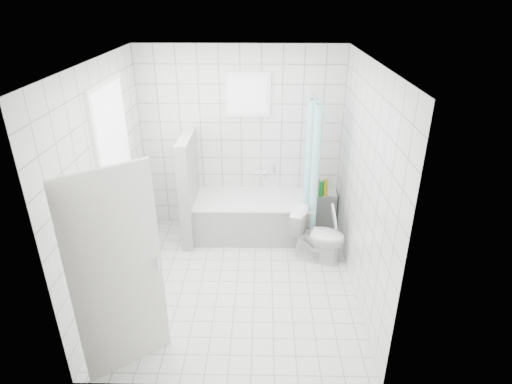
{
  "coord_description": "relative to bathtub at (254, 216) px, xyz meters",
  "views": [
    {
      "loc": [
        0.32,
        -4.21,
        3.24
      ],
      "look_at": [
        0.23,
        0.35,
        1.05
      ],
      "focal_mm": 30.0,
      "sensor_mm": 36.0,
      "label": 1
    }
  ],
  "objects": [
    {
      "name": "bathtub",
      "position": [
        0.0,
        0.0,
        0.0
      ],
      "size": [
        1.64,
        0.77,
        0.58
      ],
      "color": "white",
      "rests_on": "ground"
    },
    {
      "name": "shower_curtain",
      "position": [
        0.76,
        -0.16,
        0.81
      ],
      "size": [
        0.14,
        0.48,
        1.78
      ],
      "primitive_type": null,
      "color": "#43BDC7",
      "rests_on": "curtain_rod"
    },
    {
      "name": "curtain_rod",
      "position": [
        0.76,
        -0.02,
        1.71
      ],
      "size": [
        0.02,
        0.8,
        0.02
      ],
      "primitive_type": "cylinder",
      "rotation": [
        1.57,
        0.0,
        0.0
      ],
      "color": "silver",
      "rests_on": "wall_back"
    },
    {
      "name": "ledge_bottles",
      "position": [
        0.97,
        0.19,
        0.38
      ],
      "size": [
        0.14,
        0.17,
        0.26
      ],
      "color": "red",
      "rests_on": "tiled_ledge"
    },
    {
      "name": "tub_faucet",
      "position": [
        0.1,
        0.33,
        0.56
      ],
      "size": [
        0.18,
        0.06,
        0.06
      ],
      "primitive_type": "cube",
      "color": "silver",
      "rests_on": "wall_back"
    },
    {
      "name": "door",
      "position": [
        -1.11,
        -2.36,
        0.71
      ],
      "size": [
        0.66,
        0.52,
        2.0
      ],
      "primitive_type": "cube",
      "rotation": [
        0.0,
        0.0,
        -0.92
      ],
      "color": "silver",
      "rests_on": "ground"
    },
    {
      "name": "window_left",
      "position": [
        -1.54,
        -0.82,
        1.31
      ],
      "size": [
        0.01,
        0.9,
        1.4
      ],
      "primitive_type": "cube",
      "color": "white",
      "rests_on": "wall_left"
    },
    {
      "name": "ceiling",
      "position": [
        -0.18,
        -1.12,
        2.31
      ],
      "size": [
        3.0,
        3.0,
        0.0
      ],
      "primitive_type": "plane",
      "rotation": [
        3.14,
        0.0,
        0.0
      ],
      "color": "white",
      "rests_on": "ground"
    },
    {
      "name": "wall_left",
      "position": [
        -1.58,
        -1.12,
        1.01
      ],
      "size": [
        0.02,
        3.0,
        2.6
      ],
      "primitive_type": "cube",
      "color": "white",
      "rests_on": "ground"
    },
    {
      "name": "wall_front",
      "position": [
        -0.18,
        -2.62,
        1.01
      ],
      "size": [
        2.8,
        0.02,
        2.6
      ],
      "primitive_type": "cube",
      "color": "white",
      "rests_on": "ground"
    },
    {
      "name": "toilet",
      "position": [
        0.85,
        -0.61,
        0.06
      ],
      "size": [
        0.77,
        0.59,
        0.7
      ],
      "primitive_type": "imported",
      "rotation": [
        0.0,
        0.0,
        1.25
      ],
      "color": "white",
      "rests_on": "ground"
    },
    {
      "name": "sill_bottles",
      "position": [
        -1.48,
        -0.94,
        0.74
      ],
      "size": [
        0.19,
        0.64,
        0.3
      ],
      "color": "#E75A95",
      "rests_on": "window_sill"
    },
    {
      "name": "wall_right",
      "position": [
        1.22,
        -1.12,
        1.01
      ],
      "size": [
        0.02,
        3.0,
        2.6
      ],
      "primitive_type": "cube",
      "color": "white",
      "rests_on": "ground"
    },
    {
      "name": "wall_back",
      "position": [
        -0.18,
        0.38,
        1.01
      ],
      "size": [
        2.8,
        0.02,
        2.6
      ],
      "primitive_type": "cube",
      "color": "white",
      "rests_on": "ground"
    },
    {
      "name": "partition_wall",
      "position": [
        -0.88,
        -0.05,
        0.46
      ],
      "size": [
        0.15,
        0.85,
        1.5
      ],
      "primitive_type": "cube",
      "color": "white",
      "rests_on": "ground"
    },
    {
      "name": "window_sill",
      "position": [
        -1.49,
        -0.82,
        0.57
      ],
      "size": [
        0.18,
        1.02,
        0.08
      ],
      "primitive_type": "cube",
      "color": "white",
      "rests_on": "wall_left"
    },
    {
      "name": "ground",
      "position": [
        -0.18,
        -1.12,
        -0.29
      ],
      "size": [
        3.0,
        3.0,
        0.0
      ],
      "primitive_type": "plane",
      "color": "white",
      "rests_on": "ground"
    },
    {
      "name": "tiled_ledge",
      "position": [
        1.0,
        0.25,
        -0.02
      ],
      "size": [
        0.4,
        0.24,
        0.55
      ],
      "primitive_type": "cube",
      "color": "white",
      "rests_on": "ground"
    },
    {
      "name": "window_back",
      "position": [
        -0.08,
        0.33,
        1.66
      ],
      "size": [
        0.5,
        0.01,
        0.5
      ],
      "primitive_type": "cube",
      "color": "white",
      "rests_on": "wall_back"
    }
  ]
}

